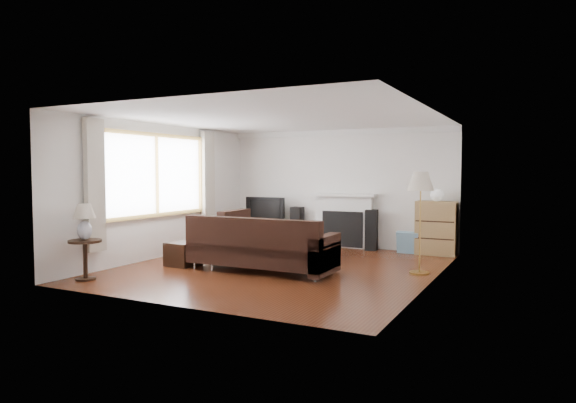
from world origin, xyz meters
The scene contains 17 objects.
room centered at (0.00, 0.00, 1.25)m, with size 5.10×5.60×2.54m.
window centered at (-2.45, -0.20, 1.55)m, with size 0.12×2.74×1.54m, color olive.
curtain_near centered at (-2.40, -1.72, 1.40)m, with size 0.10×0.35×2.10m, color beige.
curtain_far centered at (-2.40, 1.32, 1.40)m, with size 0.10×0.35×2.10m, color beige.
fireplace centered at (0.15, 2.64, 0.57)m, with size 1.40×0.26×1.15m, color white.
tv_stand centered at (-1.62, 2.50, 0.24)m, with size 0.97×0.44×0.49m, color black.
television centered at (-1.62, 2.50, 0.76)m, with size 0.96×0.13×0.55m, color black.
speaker_left centered at (-0.90, 2.55, 0.42)m, with size 0.23×0.28×0.83m, color black.
speaker_right centered at (0.79, 2.55, 0.42)m, with size 0.23×0.28×0.83m, color black.
bookshelf centered at (2.09, 2.53, 0.52)m, with size 0.76×0.36×1.04m, color #997747.
globe_lamp centered at (2.09, 2.53, 1.16)m, with size 0.24×0.24×0.24m, color white.
sectional_sofa centered at (-0.13, -0.39, 0.42)m, with size 2.58×1.89×0.83m, color black.
coffee_table centered at (0.02, 1.07, 0.22)m, with size 1.12×0.61×0.44m, color #8A6342.
footstool centered at (-1.58, -0.58, 0.20)m, with size 0.48×0.48×0.41m, color black.
floor_lamp centered at (2.21, 0.54, 0.81)m, with size 0.42×0.42×1.62m, color #A57B39.
side_table centered at (-2.15, -2.16, 0.30)m, with size 0.48×0.48×0.60m, color black.
table_lamp centered at (-2.15, -2.16, 0.87)m, with size 0.33×0.33×0.53m, color silver.
Camera 1 is at (3.95, -7.57, 1.63)m, focal length 32.00 mm.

